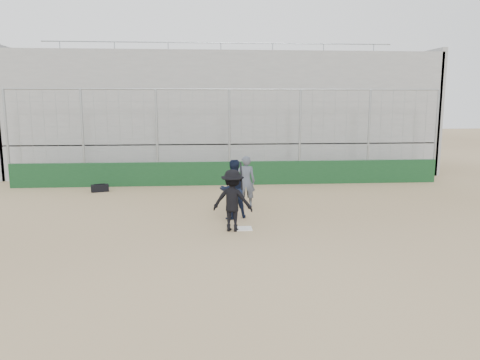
{
  "coord_description": "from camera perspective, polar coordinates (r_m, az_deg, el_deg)",
  "views": [
    {
      "loc": [
        -1.13,
        -12.58,
        3.54
      ],
      "look_at": [
        0.0,
        1.4,
        1.15
      ],
      "focal_mm": 35.0,
      "sensor_mm": 36.0,
      "label": 1
    }
  ],
  "objects": [
    {
      "name": "batter_at_plate",
      "position": [
        12.76,
        -0.91,
        -2.5
      ],
      "size": [
        1.22,
        0.89,
        1.86
      ],
      "color": "black",
      "rests_on": "ground"
    },
    {
      "name": "bleachers",
      "position": [
        24.57,
        -2.0,
        8.22
      ],
      "size": [
        20.25,
        6.7,
        6.98
      ],
      "color": "gray",
      "rests_on": "ground"
    },
    {
      "name": "umpire",
      "position": [
        15.66,
        0.71,
        -0.48
      ],
      "size": [
        0.66,
        0.46,
        1.56
      ],
      "primitive_type": "imported",
      "rotation": [
        0.0,
        0.0,
        3.07
      ],
      "color": "#464C58",
      "rests_on": "ground"
    },
    {
      "name": "backstop",
      "position": [
        19.78,
        -1.3,
        2.17
      ],
      "size": [
        18.1,
        0.25,
        4.04
      ],
      "color": "#103418",
      "rests_on": "ground"
    },
    {
      "name": "equipment_bag",
      "position": [
        19.16,
        -16.71,
        -0.96
      ],
      "size": [
        0.72,
        0.46,
        0.32
      ],
      "color": "black",
      "rests_on": "ground"
    },
    {
      "name": "catcher_crouched",
      "position": [
        14.1,
        -0.84,
        -2.35
      ],
      "size": [
        1.08,
        0.98,
        1.21
      ],
      "color": "black",
      "rests_on": "ground"
    },
    {
      "name": "ground",
      "position": [
        13.12,
        0.49,
        -5.99
      ],
      "size": [
        90.0,
        90.0,
        0.0
      ],
      "primitive_type": "plane",
      "color": "olive",
      "rests_on": "ground"
    },
    {
      "name": "home_plate",
      "position": [
        13.12,
        0.49,
        -5.93
      ],
      "size": [
        0.44,
        0.44,
        0.02
      ],
      "primitive_type": "cube",
      "color": "white",
      "rests_on": "ground"
    }
  ]
}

